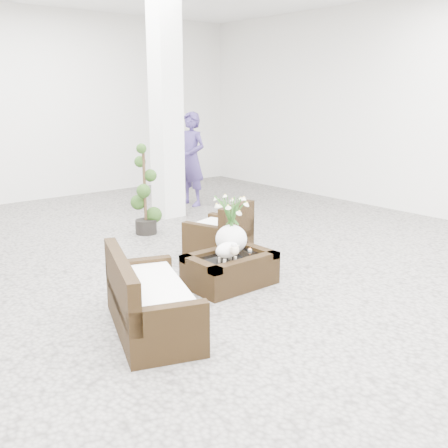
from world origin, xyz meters
TOP-DOWN VIEW (x-y plane):
  - ground at (0.00, 0.00)m, footprint 11.00×11.00m
  - column at (1.20, 2.80)m, footprint 0.40×0.40m
  - coffee_table at (-0.08, -0.30)m, footprint 0.90×0.60m
  - sheep_figurine at (-0.20, -0.40)m, footprint 0.28×0.23m
  - planter_narcissus at (0.02, -0.20)m, footprint 0.44×0.44m
  - tealight at (0.22, -0.28)m, footprint 0.04×0.04m
  - armchair at (0.42, 0.52)m, footprint 0.82×0.80m
  - loveseat at (-1.30, -0.71)m, footprint 1.02×1.42m
  - topiary at (0.32, 2.07)m, footprint 0.34×0.34m
  - shopper at (2.00, 3.25)m, footprint 0.50×0.67m

SIDE VIEW (x-z plane):
  - ground at x=0.00m, z-range 0.00..0.00m
  - coffee_table at x=-0.08m, z-range 0.00..0.31m
  - tealight at x=0.22m, z-range 0.31..0.34m
  - loveseat at x=-1.30m, z-range 0.00..0.69m
  - armchair at x=0.42m, z-range 0.00..0.71m
  - sheep_figurine at x=-0.20m, z-range 0.31..0.52m
  - topiary at x=0.32m, z-range 0.00..1.28m
  - planter_narcissus at x=0.02m, z-range 0.31..1.11m
  - shopper at x=2.00m, z-range 0.00..1.66m
  - column at x=1.20m, z-range 0.00..3.50m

